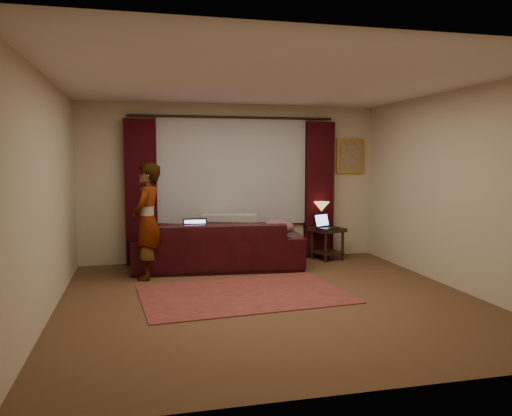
{
  "coord_description": "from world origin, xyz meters",
  "views": [
    {
      "loc": [
        -1.53,
        -5.73,
        1.71
      ],
      "look_at": [
        0.1,
        1.2,
        1.0
      ],
      "focal_mm": 35.0,
      "sensor_mm": 36.0,
      "label": 1
    }
  ],
  "objects": [
    {
      "name": "clothing_pile",
      "position": [
        0.52,
        1.64,
        0.64
      ],
      "size": [
        0.6,
        0.48,
        0.24
      ],
      "primitive_type": "ellipsoid",
      "rotation": [
        0.0,
        0.0,
        -0.07
      ],
      "color": "#7D4658",
      "rests_on": "sofa"
    },
    {
      "name": "tiffany_lamp",
      "position": [
        1.48,
        2.2,
        0.76
      ],
      "size": [
        0.27,
        0.27,
        0.43
      ],
      "primitive_type": null,
      "rotation": [
        0.0,
        0.0,
        0.01
      ],
      "color": "olive",
      "rests_on": "end_table"
    },
    {
      "name": "floor",
      "position": [
        0.0,
        0.0,
        -0.01
      ],
      "size": [
        5.0,
        5.0,
        0.01
      ],
      "primitive_type": "cube",
      "color": "brown",
      "rests_on": "ground"
    },
    {
      "name": "wall_left",
      "position": [
        -2.5,
        0.0,
        1.3
      ],
      "size": [
        0.02,
        5.0,
        2.6
      ],
      "primitive_type": "cube",
      "color": "#C2B497",
      "rests_on": "ground"
    },
    {
      "name": "wall_back",
      "position": [
        0.0,
        2.5,
        1.3
      ],
      "size": [
        5.0,
        0.02,
        2.6
      ],
      "primitive_type": "cube",
      "color": "#C2B497",
      "rests_on": "ground"
    },
    {
      "name": "person",
      "position": [
        -1.42,
        1.43,
        0.82
      ],
      "size": [
        0.62,
        0.62,
        1.65
      ],
      "primitive_type": "imported",
      "rotation": [
        0.0,
        0.0,
        -1.93
      ],
      "color": "#9D9B95",
      "rests_on": "floor"
    },
    {
      "name": "sheer_curtain",
      "position": [
        0.0,
        2.44,
        1.5
      ],
      "size": [
        2.5,
        0.05,
        1.8
      ],
      "primitive_type": "cube",
      "color": "#A6A6AD",
      "rests_on": "wall_back"
    },
    {
      "name": "throw_blanket",
      "position": [
        -0.13,
        2.11,
        1.04
      ],
      "size": [
        0.92,
        0.52,
        0.1
      ],
      "primitive_type": "cube",
      "rotation": [
        0.0,
        0.0,
        -0.21
      ],
      "color": "#9D9B95",
      "rests_on": "sofa"
    },
    {
      "name": "picture_frame",
      "position": [
        2.1,
        2.47,
        1.75
      ],
      "size": [
        0.5,
        0.04,
        0.6
      ],
      "primitive_type": "cube",
      "color": "gold",
      "rests_on": "wall_back"
    },
    {
      "name": "area_rug",
      "position": [
        -0.28,
        0.3,
        0.01
      ],
      "size": [
        2.67,
        1.9,
        0.01
      ],
      "primitive_type": "cube",
      "rotation": [
        0.0,
        0.0,
        0.09
      ],
      "color": "brown",
      "rests_on": "floor"
    },
    {
      "name": "laptop_table",
      "position": [
        1.5,
        1.99,
        0.67
      ],
      "size": [
        0.48,
        0.49,
        0.25
      ],
      "primitive_type": null,
      "rotation": [
        0.0,
        0.0,
        0.5
      ],
      "color": "black",
      "rests_on": "end_table"
    },
    {
      "name": "laptop_sofa",
      "position": [
        -0.7,
        1.72,
        0.65
      ],
      "size": [
        0.38,
        0.41,
        0.27
      ],
      "primitive_type": null,
      "rotation": [
        0.0,
        0.0,
        0.02
      ],
      "color": "black",
      "rests_on": "sofa"
    },
    {
      "name": "curtain_rod",
      "position": [
        0.0,
        2.39,
        2.38
      ],
      "size": [
        0.04,
        0.04,
        3.4
      ],
      "primitive_type": "cylinder",
      "color": "black",
      "rests_on": "wall_back"
    },
    {
      "name": "end_table",
      "position": [
        1.55,
        2.1,
        0.27
      ],
      "size": [
        0.59,
        0.59,
        0.54
      ],
      "primitive_type": "cube",
      "rotation": [
        0.0,
        0.0,
        0.31
      ],
      "color": "black",
      "rests_on": "floor"
    },
    {
      "name": "wall_right",
      "position": [
        2.5,
        0.0,
        1.3
      ],
      "size": [
        0.02,
        5.0,
        2.6
      ],
      "primitive_type": "cube",
      "color": "#C2B497",
      "rests_on": "ground"
    },
    {
      "name": "drape_left",
      "position": [
        -1.5,
        2.39,
        1.18
      ],
      "size": [
        0.5,
        0.14,
        2.3
      ],
      "primitive_type": "cube",
      "color": "black",
      "rests_on": "floor"
    },
    {
      "name": "sofa",
      "position": [
        -0.35,
        1.86,
        0.52
      ],
      "size": [
        2.66,
        1.33,
        1.04
      ],
      "primitive_type": "imported",
      "rotation": [
        0.0,
        0.0,
        3.06
      ],
      "color": "black",
      "rests_on": "floor"
    },
    {
      "name": "wall_front",
      "position": [
        0.0,
        -2.5,
        1.3
      ],
      "size": [
        5.0,
        0.02,
        2.6
      ],
      "primitive_type": "cube",
      "color": "#C2B497",
      "rests_on": "ground"
    },
    {
      "name": "drape_right",
      "position": [
        1.5,
        2.39,
        1.18
      ],
      "size": [
        0.5,
        0.14,
        2.3
      ],
      "primitive_type": "cube",
      "color": "black",
      "rests_on": "floor"
    },
    {
      "name": "ceiling",
      "position": [
        0.0,
        0.0,
        2.6
      ],
      "size": [
        5.0,
        5.0,
        0.02
      ],
      "primitive_type": "cube",
      "color": "silver",
      "rests_on": "ground"
    }
  ]
}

